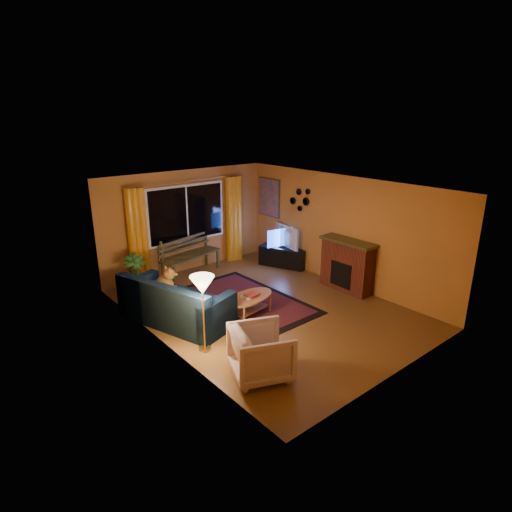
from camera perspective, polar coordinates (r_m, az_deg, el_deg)
floor at (r=8.79m, az=1.25°, el=-7.05°), size 4.50×6.00×0.02m
ceiling at (r=8.02m, az=1.38°, el=9.39°), size 4.50×6.00×0.02m
wall_back at (r=10.69m, az=-9.31°, el=4.61°), size 4.50×0.02×2.50m
wall_left at (r=7.13m, az=-12.59°, el=-2.78°), size 0.02×6.00×2.50m
wall_right at (r=9.89m, az=11.30°, el=3.34°), size 0.02×6.00×2.50m
window at (r=10.59m, az=-9.19°, el=5.60°), size 2.00×0.02×1.30m
curtain_rod at (r=10.40m, az=-9.29°, el=9.85°), size 3.20×0.03×0.03m
curtain_left at (r=10.02m, az=-15.54°, el=2.45°), size 0.36×0.36×2.24m
curtain_right at (r=11.33m, az=-3.05°, el=4.96°), size 0.36×0.36×2.24m
bench at (r=10.57m, az=-8.61°, el=-1.20°), size 1.72×0.85×0.49m
potted_plant at (r=9.62m, az=-15.83°, el=-2.44°), size 0.52×0.52×0.90m
sofa at (r=8.22m, az=-10.63°, el=-5.82°), size 1.55×2.36×0.88m
dog at (r=8.54m, az=-12.05°, el=-3.09°), size 0.44×0.54×0.52m
armchair at (r=6.52m, az=0.69°, el=-12.46°), size 1.06×1.08×0.87m
floor_lamp at (r=7.11m, az=-7.01°, el=-7.76°), size 0.25×0.25×1.31m
rug at (r=9.06m, az=-1.69°, el=-6.08°), size 1.95×3.04×0.02m
coffee_table at (r=8.43m, az=-0.81°, el=-6.64°), size 1.27×1.27×0.40m
tv_console at (r=11.05m, az=3.64°, el=-0.09°), size 0.86×1.28×0.51m
television at (r=10.89m, az=3.69°, el=2.57°), size 0.30×0.98×0.56m
fireplace at (r=9.70m, az=12.06°, el=-1.35°), size 0.40×1.20×1.10m
mirror_cluster at (r=10.57m, az=5.86°, el=7.66°), size 0.06×0.60×0.56m
painting at (r=11.43m, az=1.75°, el=7.81°), size 0.04×0.76×0.96m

